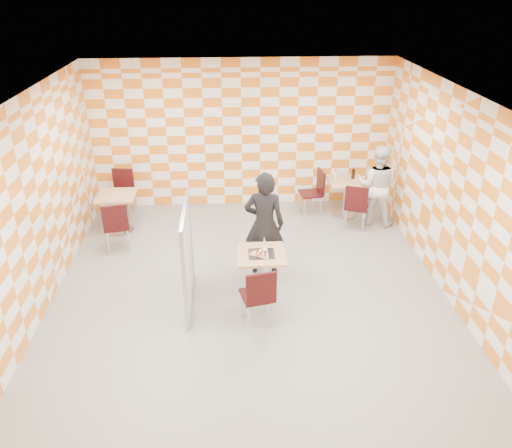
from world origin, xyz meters
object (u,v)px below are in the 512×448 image
at_px(chair_second_front, 356,204).
at_px(partition, 188,257).
at_px(chair_second_side, 315,189).
at_px(soda_bottle, 353,174).
at_px(second_table, 346,192).
at_px(chair_empty_near, 116,223).
at_px(man_dark, 264,224).
at_px(sport_bottle, 335,175).
at_px(empty_table, 118,207).
at_px(chair_main_front, 259,294).
at_px(main_table, 261,267).
at_px(man_white, 377,185).
at_px(chair_empty_far, 123,188).

height_order(chair_second_front, partition, partition).
xyz_separation_m(chair_second_side, soda_bottle, (0.74, 0.00, 0.31)).
distance_m(second_table, soda_bottle, 0.39).
bearing_deg(chair_second_side, soda_bottle, 0.26).
bearing_deg(chair_empty_near, man_dark, -18.14).
height_order(second_table, sport_bottle, sport_bottle).
xyz_separation_m(chair_second_side, chair_empty_near, (-3.70, -1.33, 0.00)).
bearing_deg(second_table, empty_table, -174.14).
xyz_separation_m(second_table, chair_main_front, (-1.96, -3.48, 0.04)).
xyz_separation_m(main_table, chair_empty_near, (-2.42, 1.53, 0.04)).
xyz_separation_m(second_table, empty_table, (-4.42, -0.45, 0.00)).
bearing_deg(second_table, main_table, -124.24).
relative_size(chair_empty_near, man_white, 0.59).
distance_m(chair_second_front, chair_second_side, 1.00).
distance_m(main_table, chair_main_front, 0.73).
relative_size(main_table, second_table, 1.00).
xyz_separation_m(empty_table, chair_second_side, (3.82, 0.55, 0.04)).
height_order(empty_table, chair_main_front, chair_main_front).
bearing_deg(sport_bottle, chair_second_front, -71.06).
bearing_deg(soda_bottle, man_dark, -131.83).
distance_m(empty_table, chair_empty_far, 0.80).
distance_m(chair_second_side, chair_empty_far, 3.88).
distance_m(main_table, chair_second_front, 2.85).
distance_m(second_table, man_white, 0.69).
bearing_deg(soda_bottle, partition, -136.08).
height_order(chair_empty_far, man_dark, man_dark).
bearing_deg(chair_second_front, partition, -143.57).
distance_m(main_table, chair_empty_far, 4.04).
bearing_deg(soda_bottle, sport_bottle, 179.70).
bearing_deg(chair_second_front, chair_second_side, 130.41).
bearing_deg(second_table, chair_second_front, -85.41).
relative_size(chair_second_side, man_white, 0.59).
bearing_deg(partition, man_white, 35.96).
bearing_deg(chair_main_front, man_white, 51.64).
distance_m(chair_main_front, chair_second_front, 3.46).
bearing_deg(second_table, man_dark, -130.96).
distance_m(main_table, man_white, 3.38).
height_order(partition, sport_bottle, partition).
xyz_separation_m(second_table, man_dark, (-1.78, -2.05, 0.36)).
distance_m(chair_main_front, chair_second_side, 3.83).
distance_m(chair_second_front, soda_bottle, 0.83).
bearing_deg(second_table, chair_main_front, -119.34).
distance_m(empty_table, chair_main_front, 3.90).
relative_size(chair_empty_near, sport_bottle, 4.62).
height_order(chair_second_side, man_dark, man_dark).
height_order(empty_table, chair_empty_near, chair_empty_near).
distance_m(man_dark, soda_bottle, 2.89).
height_order(chair_second_front, soda_bottle, soda_bottle).
bearing_deg(chair_second_front, empty_table, 177.33).
bearing_deg(second_table, chair_empty_near, -164.02).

